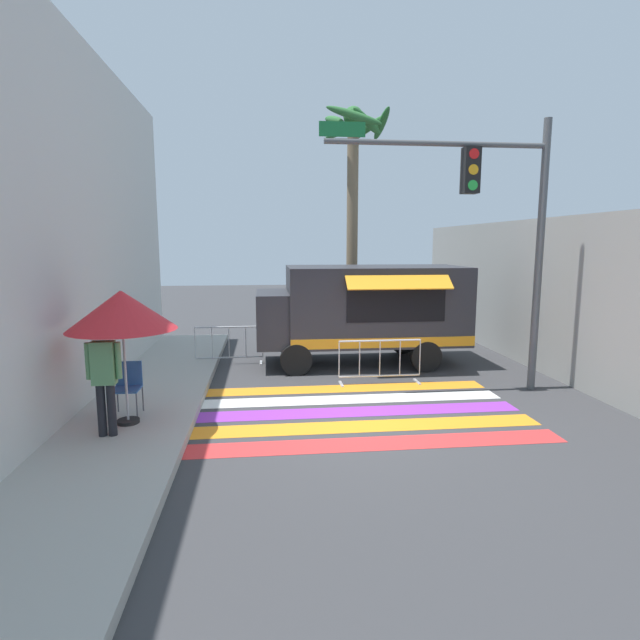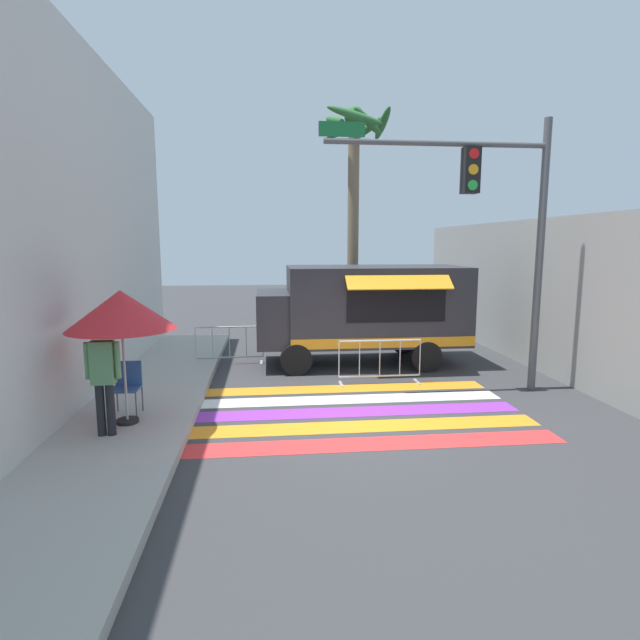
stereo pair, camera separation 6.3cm
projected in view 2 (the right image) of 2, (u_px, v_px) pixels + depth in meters
ground_plane at (353, 420)px, 8.89m from camera, size 60.00×60.00×0.00m
sidewalk_left at (60, 426)px, 8.36m from camera, size 4.40×16.00×0.16m
building_left_facade at (43, 221)px, 7.85m from camera, size 0.25×16.00×6.94m
concrete_wall_right at (545, 296)px, 12.09m from camera, size 0.20×16.00×3.73m
crosswalk_painted at (349, 412)px, 9.31m from camera, size 6.40×3.60×0.01m
food_truck at (360, 307)px, 12.92m from camera, size 5.31×2.74×2.54m
traffic_signal_pole at (497, 210)px, 10.12m from camera, size 4.71×0.29×5.61m
patio_umbrella at (121, 310)px, 8.01m from camera, size 1.72×1.72×2.21m
folding_chair at (127, 383)px, 8.68m from camera, size 0.45×0.45×0.91m
vendor_person at (103, 372)px, 7.61m from camera, size 0.53×0.23×1.75m
barricade_front at (380, 362)px, 11.13m from camera, size 1.87×0.44×1.00m
barricade_side at (230, 346)px, 12.96m from camera, size 1.76×0.44×1.00m
palm_tree at (354, 180)px, 15.31m from camera, size 2.13×2.24×7.21m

